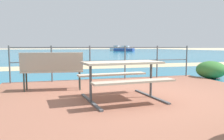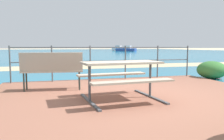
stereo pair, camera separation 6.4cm
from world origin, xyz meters
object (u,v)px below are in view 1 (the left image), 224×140
(park_bench, at_px, (52,68))
(boat_near, at_px, (118,49))
(boat_far, at_px, (124,49))
(picnic_table, at_px, (122,71))

(park_bench, height_order, boat_near, boat_near)
(boat_near, relative_size, boat_far, 0.90)
(boat_near, height_order, boat_far, boat_near)
(boat_far, bearing_deg, boat_near, -53.31)
(picnic_table, bearing_deg, boat_near, 68.08)
(picnic_table, distance_m, boat_near, 53.66)
(boat_near, bearing_deg, park_bench, -58.33)
(boat_far, bearing_deg, picnic_table, 111.99)
(boat_far, bearing_deg, park_bench, 109.90)
(boat_near, xyz_separation_m, boat_far, (-0.50, -6.37, -0.04))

